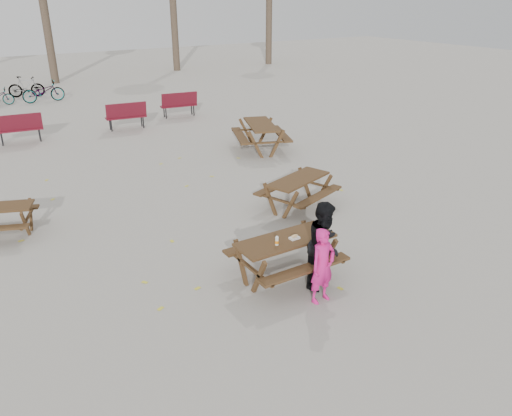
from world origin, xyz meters
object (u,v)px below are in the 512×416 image
soda_bottle (277,241)px  picnic_table_east (298,193)px  food_tray (294,238)px  child (323,266)px  picnic_table_far (261,137)px  adult (325,244)px  main_picnic_table (285,248)px

soda_bottle → picnic_table_east: size_ratio=0.10×
food_tray → picnic_table_east: bearing=52.4°
child → picnic_table_east: child is taller
picnic_table_far → picnic_table_east: bearing=178.8°
food_tray → adult: size_ratio=0.11×
soda_bottle → adult: 0.83m
picnic_table_far → main_picnic_table: bearing=171.4°
food_tray → adult: (0.30, -0.47, -0.01)m
main_picnic_table → picnic_table_east: 3.26m
food_tray → picnic_table_east: 3.27m
food_tray → picnic_table_far: bearing=61.9°
main_picnic_table → picnic_table_east: bearing=49.7°
main_picnic_table → adult: size_ratio=1.14×
soda_bottle → adult: size_ratio=0.11×
child → food_tray: bearing=81.5°
soda_bottle → picnic_table_far: bearing=59.5°
soda_bottle → child: (0.35, -0.83, -0.19)m
main_picnic_table → soda_bottle: 0.39m
main_picnic_table → adult: (0.43, -0.56, 0.20)m
child → picnic_table_east: (2.03, 3.43, -0.29)m
main_picnic_table → soda_bottle: (-0.27, -0.11, 0.26)m
food_tray → child: (-0.05, -0.86, -0.13)m
child → picnic_table_far: size_ratio=0.65×
food_tray → picnic_table_east: food_tray is taller
child → picnic_table_east: bearing=54.0°
adult → soda_bottle: bearing=118.2°
soda_bottle → adult: (0.70, -0.44, -0.06)m
food_tray → picnic_table_far: (3.80, 7.10, -0.35)m
main_picnic_table → soda_bottle: size_ratio=10.59×
soda_bottle → picnic_table_east: bearing=47.5°
main_picnic_table → child: 0.95m
child → picnic_table_far: child is taller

